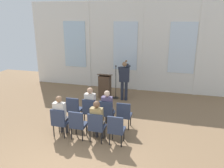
% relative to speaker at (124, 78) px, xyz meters
% --- Properties ---
extents(rear_partition, '(10.21, 0.14, 4.40)m').
position_rel_speaker_xyz_m(rear_partition, '(-0.29, 1.66, 1.17)').
color(rear_partition, silver).
rests_on(rear_partition, ground).
extents(speaker, '(0.50, 0.69, 1.76)m').
position_rel_speaker_xyz_m(speaker, '(0.00, 0.00, 0.00)').
color(speaker, '#232838').
rests_on(speaker, ground).
extents(mic_stand, '(0.28, 0.28, 1.55)m').
position_rel_speaker_xyz_m(mic_stand, '(-0.42, 0.12, -0.69)').
color(mic_stand, black).
rests_on(mic_stand, ground).
extents(lectern, '(0.60, 0.48, 1.16)m').
position_rel_speaker_xyz_m(lectern, '(-0.93, 0.08, -0.48)').
color(lectern, '#4C3828').
rests_on(lectern, ground).
extents(chair_r0_c0, '(0.46, 0.44, 0.94)m').
position_rel_speaker_xyz_m(chair_r0_c0, '(-1.23, -2.64, -0.49)').
color(chair_r0_c0, black).
rests_on(chair_r0_c0, ground).
extents(chair_r0_c1, '(0.46, 0.44, 0.94)m').
position_rel_speaker_xyz_m(chair_r0_c1, '(-0.63, -2.64, -0.49)').
color(chair_r0_c1, black).
rests_on(chair_r0_c1, ground).
extents(audience_r0_c1, '(0.36, 0.39, 1.33)m').
position_rel_speaker_xyz_m(audience_r0_c1, '(-0.63, -2.56, -0.29)').
color(audience_r0_c1, '#2D2D33').
rests_on(audience_r0_c1, ground).
extents(chair_r0_c2, '(0.46, 0.44, 0.94)m').
position_rel_speaker_xyz_m(chair_r0_c2, '(-0.02, -2.64, -0.49)').
color(chair_r0_c2, black).
rests_on(chair_r0_c2, ground).
extents(audience_r0_c2, '(0.36, 0.39, 1.27)m').
position_rel_speaker_xyz_m(audience_r0_c2, '(-0.02, -2.56, -0.32)').
color(audience_r0_c2, '#2D2D33').
rests_on(audience_r0_c2, ground).
extents(chair_r0_c3, '(0.46, 0.44, 0.94)m').
position_rel_speaker_xyz_m(chair_r0_c3, '(0.58, -2.64, -0.49)').
color(chair_r0_c3, black).
rests_on(chair_r0_c3, ground).
extents(chair_r1_c0, '(0.46, 0.44, 0.94)m').
position_rel_speaker_xyz_m(chair_r1_c0, '(-1.23, -3.70, -0.49)').
color(chair_r1_c0, black).
rests_on(chair_r1_c0, ground).
extents(audience_r1_c0, '(0.36, 0.39, 1.34)m').
position_rel_speaker_xyz_m(audience_r1_c0, '(-1.23, -3.62, -0.29)').
color(audience_r1_c0, '#2D2D33').
rests_on(audience_r1_c0, ground).
extents(chair_r1_c1, '(0.46, 0.44, 0.94)m').
position_rel_speaker_xyz_m(chair_r1_c1, '(-0.63, -3.70, -0.49)').
color(chair_r1_c1, black).
rests_on(chair_r1_c1, ground).
extents(chair_r1_c2, '(0.46, 0.44, 0.94)m').
position_rel_speaker_xyz_m(chair_r1_c2, '(-0.02, -3.70, -0.49)').
color(chair_r1_c2, black).
rests_on(chair_r1_c2, ground).
extents(audience_r1_c2, '(0.36, 0.39, 1.30)m').
position_rel_speaker_xyz_m(audience_r1_c2, '(-0.02, -3.62, -0.31)').
color(audience_r1_c2, '#2D2D33').
rests_on(audience_r1_c2, ground).
extents(chair_r1_c3, '(0.46, 0.44, 0.94)m').
position_rel_speaker_xyz_m(chair_r1_c3, '(0.58, -3.70, -0.49)').
color(chair_r1_c3, black).
rests_on(chair_r1_c3, ground).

